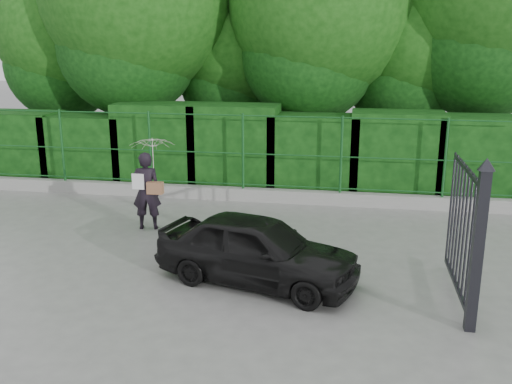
# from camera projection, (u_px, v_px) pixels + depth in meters

# --- Properties ---
(ground) EXTENTS (80.00, 80.00, 0.00)m
(ground) POSITION_uv_depth(u_px,v_px,m) (169.00, 272.00, 9.55)
(ground) COLOR gray
(kerb) EXTENTS (14.00, 0.25, 0.30)m
(kerb) POSITION_uv_depth(u_px,v_px,m) (227.00, 194.00, 13.79)
(kerb) COLOR #9E9E99
(kerb) RESTS_ON ground
(fence) EXTENTS (14.13, 0.06, 1.80)m
(fence) POSITION_uv_depth(u_px,v_px,m) (236.00, 151.00, 13.48)
(fence) COLOR #154D1D
(fence) RESTS_ON kerb
(hedge) EXTENTS (14.20, 1.20, 2.18)m
(hedge) POSITION_uv_depth(u_px,v_px,m) (239.00, 151.00, 14.50)
(hedge) COLOR black
(hedge) RESTS_ON ground
(trees) EXTENTS (17.10, 6.15, 8.08)m
(trees) POSITION_uv_depth(u_px,v_px,m) (292.00, 6.00, 15.51)
(trees) COLOR black
(trees) RESTS_ON ground
(gate) EXTENTS (0.22, 2.33, 2.36)m
(gate) POSITION_uv_depth(u_px,v_px,m) (471.00, 235.00, 7.80)
(gate) COLOR black
(gate) RESTS_ON ground
(woman) EXTENTS (0.91, 0.90, 1.89)m
(woman) POSITION_uv_depth(u_px,v_px,m) (150.00, 170.00, 11.43)
(woman) COLOR black
(woman) RESTS_ON ground
(car) EXTENTS (3.50, 2.15, 1.11)m
(car) POSITION_uv_depth(u_px,v_px,m) (257.00, 249.00, 9.01)
(car) COLOR black
(car) RESTS_ON ground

